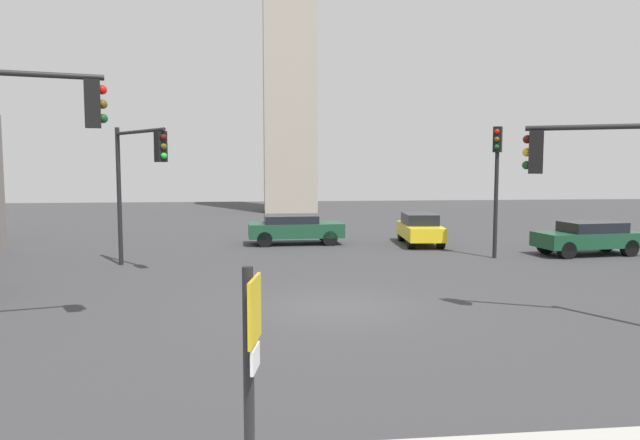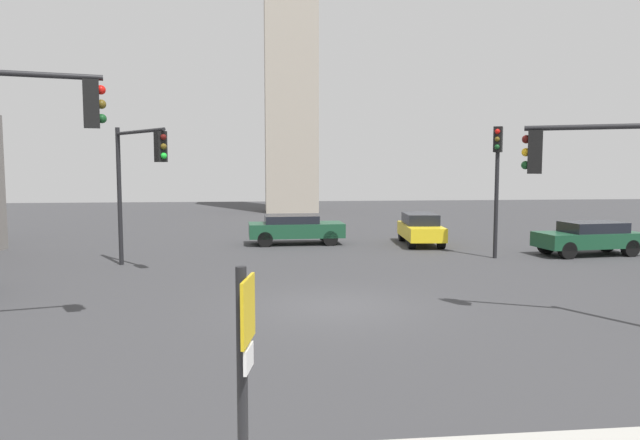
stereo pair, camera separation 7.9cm
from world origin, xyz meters
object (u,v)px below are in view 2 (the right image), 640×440
car_3 (589,237)px  car_4 (295,228)px  direction_sign (244,379)px  traffic_light_1 (497,167)px  traffic_light_2 (600,177)px  traffic_light_0 (139,167)px  traffic_light_3 (31,146)px  car_0 (421,228)px

car_3 → car_4: (-11.85, 4.74, 0.01)m
direction_sign → car_4: direction_sign is taller
traffic_light_1 → car_4: traffic_light_1 is taller
traffic_light_2 → direction_sign: bearing=68.5°
traffic_light_2 → car_4: traffic_light_2 is taller
car_4 → traffic_light_0: bearing=-134.1°
traffic_light_3 → car_3: traffic_light_3 is taller
car_0 → traffic_light_1: bearing=28.1°
traffic_light_3 → car_3: (18.24, 9.95, -3.31)m
traffic_light_0 → traffic_light_3: 8.29m
direction_sign → car_3: (13.78, 17.33, -0.96)m
traffic_light_2 → car_0: (-0.03, 14.14, -2.65)m
direction_sign → car_0: direction_sign is taller
direction_sign → traffic_light_1: 19.60m
direction_sign → car_3: bearing=61.4°
car_3 → car_0: bearing=-39.6°
car_4 → car_0: bearing=-9.3°
car_4 → car_3: bearing=-23.6°
traffic_light_0 → traffic_light_1: size_ratio=0.97×
direction_sign → traffic_light_1: traffic_light_1 is taller
car_3 → traffic_light_0: bearing=-0.6°
direction_sign → car_0: size_ratio=0.63×
traffic_light_2 → car_0: size_ratio=1.18×
direction_sign → car_3: size_ratio=0.59×
traffic_light_2 → traffic_light_3: bearing=25.0°
direction_sign → traffic_light_2: traffic_light_2 is taller
direction_sign → car_0: bearing=79.9°
traffic_light_1 → traffic_light_2: size_ratio=1.07×
traffic_light_3 → car_4: (6.39, 14.69, -3.30)m
traffic_light_0 → traffic_light_1: traffic_light_1 is taller
traffic_light_1 → car_0: (-1.82, 4.32, -2.87)m
direction_sign → traffic_light_0: (-3.92, 15.64, 1.93)m
direction_sign → car_0: (7.77, 21.30, -0.95)m
traffic_light_1 → car_4: bearing=-91.6°
car_3 → traffic_light_2: bearing=53.5°
traffic_light_2 → traffic_light_3: (-12.27, 0.22, 0.64)m
traffic_light_1 → traffic_light_3: 17.03m
traffic_light_3 → car_4: size_ratio=1.32×
traffic_light_0 → traffic_light_2: bearing=17.7°
direction_sign → traffic_light_1: size_ratio=0.50×
direction_sign → traffic_light_0: 16.24m
traffic_light_0 → traffic_light_1: (13.51, 1.34, -0.01)m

